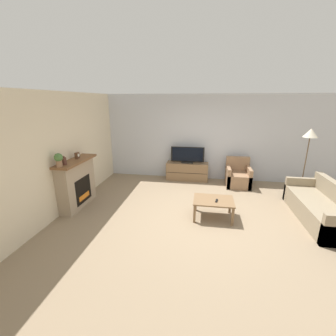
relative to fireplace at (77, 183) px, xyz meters
name	(u,v)px	position (x,y,z in m)	size (l,w,h in m)	color
ground_plane	(202,215)	(3.01, 0.00, -0.59)	(24.00, 24.00, 0.00)	#89755B
wall_back	(205,138)	(3.01, 2.59, 0.76)	(12.00, 0.06, 2.70)	silver
wall_left	(66,152)	(-0.19, 0.00, 0.76)	(0.06, 12.00, 2.70)	beige
fireplace	(77,183)	(0.00, 0.00, 0.00)	(0.43, 1.32, 1.17)	tan
mantel_vase_left	(64,161)	(0.02, -0.39, 0.66)	(0.11, 0.11, 0.19)	#512D23
mantel_clock	(77,156)	(0.02, 0.13, 0.65)	(0.08, 0.11, 0.15)	brown
potted_plant	(59,159)	(0.02, -0.56, 0.74)	(0.17, 0.17, 0.29)	#936B4C
tv_stand	(187,171)	(2.48, 2.32, -0.31)	(1.33, 0.41, 0.58)	brown
tv	(187,156)	(2.48, 2.32, 0.22)	(1.06, 0.18, 0.52)	black
armchair	(238,177)	(4.05, 2.06, -0.32)	(0.70, 0.76, 0.84)	#937051
coffee_table	(213,202)	(3.25, -0.07, -0.22)	(0.86, 0.63, 0.43)	brown
remote	(217,201)	(3.31, -0.13, -0.15)	(0.07, 0.15, 0.02)	black
couch	(322,208)	(5.57, 0.20, -0.32)	(0.83, 2.08, 0.79)	gray
floor_lamp	(310,138)	(5.63, 1.51, 1.01)	(0.35, 0.35, 1.83)	black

